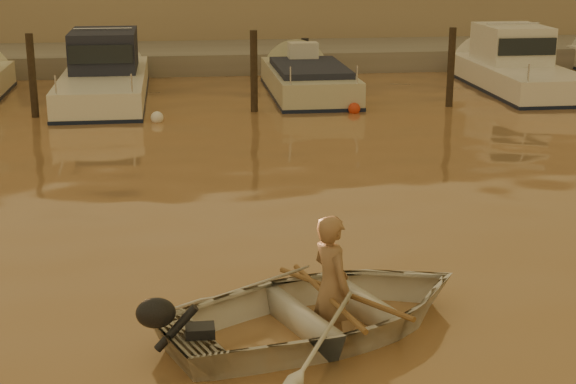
{
  "coord_description": "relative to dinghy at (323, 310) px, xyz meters",
  "views": [
    {
      "loc": [
        -2.19,
        -7.7,
        4.28
      ],
      "look_at": [
        -0.63,
        4.15,
        0.75
      ],
      "focal_mm": 55.0,
      "sensor_mm": 36.0,
      "label": 1
    }
  ],
  "objects": [
    {
      "name": "ground_plane",
      "position": [
        0.63,
        -1.15,
        -0.26
      ],
      "size": [
        160.0,
        160.0,
        0.0
      ],
      "primitive_type": "plane",
      "color": "#99673D",
      "rests_on": "ground"
    },
    {
      "name": "moored_boat_4",
      "position": [
        8.09,
        14.85,
        0.37
      ],
      "size": [
        2.15,
        6.66,
        1.75
      ],
      "primitive_type": null,
      "color": "white",
      "rests_on": "ground_plane"
    },
    {
      "name": "piling_1",
      "position": [
        -4.87,
        12.65,
        0.64
      ],
      "size": [
        0.18,
        0.18,
        2.2
      ],
      "primitive_type": "cylinder",
      "color": "#2D2319",
      "rests_on": "ground_plane"
    },
    {
      "name": "fender_c",
      "position": [
        -1.96,
        11.71,
        -0.16
      ],
      "size": [
        0.3,
        0.3,
        0.3
      ],
      "primitive_type": "sphere",
      "color": "white",
      "rests_on": "ground_plane"
    },
    {
      "name": "dinghy",
      "position": [
        0.0,
        0.0,
        0.0
      ],
      "size": [
        4.36,
        3.77,
        0.76
      ],
      "primitive_type": "imported",
      "rotation": [
        0.0,
        0.0,
        1.94
      ],
      "color": "white",
      "rests_on": "ground_plane"
    },
    {
      "name": "moored_boat_3",
      "position": [
        2.12,
        14.85,
        -0.03
      ],
      "size": [
        2.07,
        5.98,
        0.95
      ],
      "primitive_type": null,
      "color": "beige",
      "rests_on": "ground_plane"
    },
    {
      "name": "quay",
      "position": [
        0.63,
        20.35,
        -0.11
      ],
      "size": [
        52.0,
        4.0,
        1.0
      ],
      "primitive_type": "cube",
      "color": "gray",
      "rests_on": "ground_plane"
    },
    {
      "name": "outboard_motor",
      "position": [
        -1.4,
        -0.55,
        0.02
      ],
      "size": [
        0.98,
        0.7,
        0.7
      ],
      "primitive_type": null,
      "rotation": [
        0.0,
        0.0,
        0.37
      ],
      "color": "black",
      "rests_on": "dinghy"
    },
    {
      "name": "moored_boat_2",
      "position": [
        -3.37,
        14.85,
        0.37
      ],
      "size": [
        2.15,
        7.26,
        1.75
      ],
      "primitive_type": null,
      "color": "white",
      "rests_on": "ground_plane"
    },
    {
      "name": "oar_starboard",
      "position": [
        0.05,
        0.02,
        0.16
      ],
      "size": [
        0.47,
        2.07,
        0.13
      ],
      "primitive_type": "cylinder",
      "rotation": [
        1.54,
        0.0,
        0.2
      ],
      "color": "brown",
      "rests_on": "dinghy"
    },
    {
      "name": "piling_2",
      "position": [
        0.43,
        12.65,
        0.64
      ],
      "size": [
        0.18,
        0.18,
        2.2
      ],
      "primitive_type": "cylinder",
      "color": "#2D2319",
      "rests_on": "ground_plane"
    },
    {
      "name": "fender_d",
      "position": [
        2.86,
        12.17,
        -0.16
      ],
      "size": [
        0.3,
        0.3,
        0.3
      ],
      "primitive_type": "sphere",
      "color": "red",
      "rests_on": "ground_plane"
    },
    {
      "name": "person",
      "position": [
        0.09,
        0.04,
        0.26
      ],
      "size": [
        0.59,
        0.7,
        1.65
      ],
      "primitive_type": "imported",
      "rotation": [
        0.0,
        0.0,
        1.94
      ],
      "color": "#9B724D",
      "rests_on": "dinghy"
    },
    {
      "name": "oar_port",
      "position": [
        0.23,
        0.09,
        0.16
      ],
      "size": [
        1.21,
        1.79,
        0.13
      ],
      "primitive_type": "cylinder",
      "rotation": [
        1.54,
        0.0,
        0.58
      ],
      "color": "brown",
      "rests_on": "dinghy"
    },
    {
      "name": "piling_3",
      "position": [
        5.43,
        12.65,
        0.64
      ],
      "size": [
        0.18,
        0.18,
        2.2
      ],
      "primitive_type": "cylinder",
      "color": "#2D2319",
      "rests_on": "ground_plane"
    }
  ]
}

